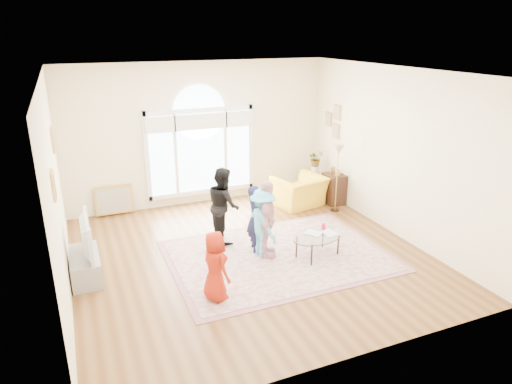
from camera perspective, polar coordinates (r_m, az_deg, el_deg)
name	(u,v)px	position (r m, az deg, el deg)	size (l,w,h in m)	color
ground	(250,255)	(8.26, -0.77, -7.91)	(6.00, 6.00, 0.00)	#5B3517
room_shell	(202,137)	(10.26, -6.73, 6.81)	(6.00, 6.00, 6.00)	#F8ECC1
area_rug	(278,256)	(8.22, 2.80, -7.99)	(3.60, 2.60, 0.02)	#C2B298
rug_border	(278,256)	(8.23, 2.80, -8.01)	(3.80, 2.80, 0.01)	#9C626C
tv_console	(85,266)	(7.96, -20.54, -8.68)	(0.45, 1.00, 0.42)	#989AA0
television	(82,237)	(7.74, -20.95, -5.22)	(0.17, 1.10, 0.63)	black
coffee_table	(318,236)	(8.12, 7.75, -5.48)	(1.18, 0.91, 0.54)	silver
armchair	(300,192)	(10.42, 5.46, 0.06)	(1.06, 0.93, 0.69)	yellow
side_cabinet	(334,189)	(10.70, 9.70, 0.41)	(0.40, 0.50, 0.70)	black
floor_lamp	(338,155)	(9.97, 10.25, 4.56)	(0.31, 0.31, 1.51)	black
plant_pedestal	(315,180)	(11.26, 7.35, 1.51)	(0.20, 0.20, 0.70)	white
potted_plant	(316,158)	(11.10, 7.48, 4.21)	(0.36, 0.31, 0.40)	#33722D
leaning_picture	(116,215)	(10.45, -17.14, -2.74)	(0.80, 0.05, 0.62)	tan
child_red	(215,266)	(6.77, -5.11, -9.21)	(0.53, 0.34, 1.08)	#A7200E
child_navy	(255,218)	(8.17, -0.10, -3.31)	(0.45, 0.29, 1.23)	#191B3D
child_black	(223,205)	(8.53, -4.09, -1.59)	(0.70, 0.54, 1.44)	black
child_pink	(267,219)	(7.92, 1.33, -3.43)	(0.82, 0.34, 1.39)	#E7A6B5
child_blue	(263,223)	(7.97, 0.87, -3.87)	(0.80, 0.46, 1.25)	#5AC1EA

